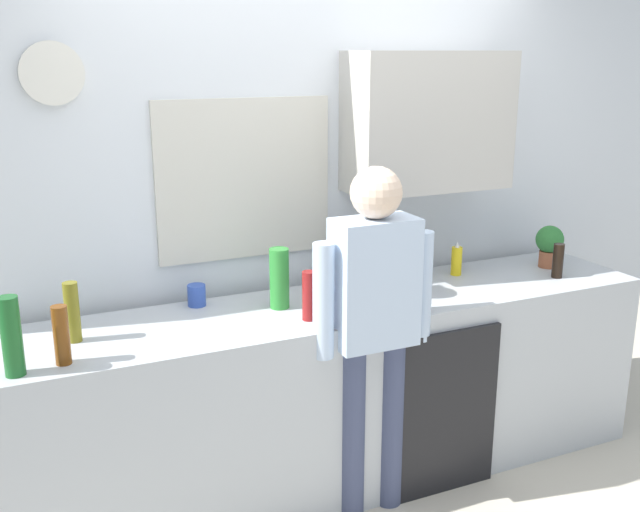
# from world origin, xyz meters

# --- Properties ---
(ground_plane) EXTENTS (8.00, 8.00, 0.00)m
(ground_plane) POSITION_xyz_m (0.00, 0.00, 0.00)
(ground_plane) COLOR beige
(kitchen_counter) EXTENTS (3.13, 0.64, 0.92)m
(kitchen_counter) POSITION_xyz_m (0.00, 0.30, 0.46)
(kitchen_counter) COLOR #B2B7BC
(kitchen_counter) RESTS_ON ground_plane
(dishwasher_panel) EXTENTS (0.56, 0.02, 0.82)m
(dishwasher_panel) POSITION_xyz_m (0.38, -0.03, 0.41)
(dishwasher_panel) COLOR black
(dishwasher_panel) RESTS_ON ground_plane
(back_wall_assembly) EXTENTS (4.73, 0.42, 2.60)m
(back_wall_assembly) POSITION_xyz_m (0.06, 0.70, 1.36)
(back_wall_assembly) COLOR silver
(back_wall_assembly) RESTS_ON ground_plane
(coffee_maker) EXTENTS (0.20, 0.20, 0.33)m
(coffee_maker) POSITION_xyz_m (0.17, 0.32, 1.06)
(coffee_maker) COLOR black
(coffee_maker) RESTS_ON kitchen_counter
(bottle_olive_oil) EXTENTS (0.06, 0.06, 0.25)m
(bottle_olive_oil) POSITION_xyz_m (-1.20, 0.32, 1.04)
(bottle_olive_oil) COLOR olive
(bottle_olive_oil) RESTS_ON kitchen_counter
(bottle_dark_sauce) EXTENTS (0.06, 0.06, 0.18)m
(bottle_dark_sauce) POSITION_xyz_m (1.19, 0.19, 1.01)
(bottle_dark_sauce) COLOR black
(bottle_dark_sauce) RESTS_ON kitchen_counter
(bottle_green_wine) EXTENTS (0.07, 0.07, 0.30)m
(bottle_green_wine) POSITION_xyz_m (-1.44, 0.08, 1.07)
(bottle_green_wine) COLOR #195923
(bottle_green_wine) RESTS_ON kitchen_counter
(bottle_red_vinegar) EXTENTS (0.06, 0.06, 0.22)m
(bottle_red_vinegar) POSITION_xyz_m (-0.24, 0.16, 1.03)
(bottle_red_vinegar) COLOR maroon
(bottle_red_vinegar) RESTS_ON kitchen_counter
(bottle_amber_beer) EXTENTS (0.06, 0.06, 0.23)m
(bottle_amber_beer) POSITION_xyz_m (-1.27, 0.11, 1.03)
(bottle_amber_beer) COLOR brown
(bottle_amber_beer) RESTS_ON kitchen_counter
(bottle_clear_soda) EXTENTS (0.09, 0.09, 0.28)m
(bottle_clear_soda) POSITION_xyz_m (-0.30, 0.36, 1.06)
(bottle_clear_soda) COLOR #2D8C33
(bottle_clear_soda) RESTS_ON kitchen_counter
(cup_blue_mug) EXTENTS (0.08, 0.08, 0.10)m
(cup_blue_mug) POSITION_xyz_m (-0.64, 0.54, 0.97)
(cup_blue_mug) COLOR #3351B2
(cup_blue_mug) RESTS_ON kitchen_counter
(potted_plant) EXTENTS (0.15, 0.15, 0.23)m
(potted_plant) POSITION_xyz_m (1.28, 0.36, 1.05)
(potted_plant) COLOR #9E5638
(potted_plant) RESTS_ON kitchen_counter
(dish_soap) EXTENTS (0.06, 0.06, 0.18)m
(dish_soap) POSITION_xyz_m (0.74, 0.45, 0.99)
(dish_soap) COLOR yellow
(dish_soap) RESTS_ON kitchen_counter
(person_at_sink) EXTENTS (0.57, 0.22, 1.60)m
(person_at_sink) POSITION_xyz_m (0.00, 0.00, 0.95)
(person_at_sink) COLOR #3F4766
(person_at_sink) RESTS_ON ground_plane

